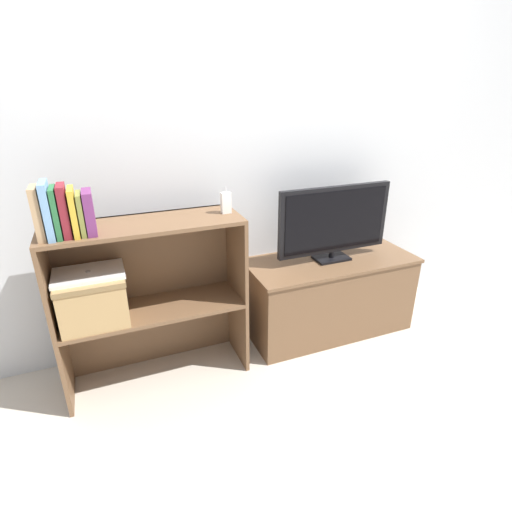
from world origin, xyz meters
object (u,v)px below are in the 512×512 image
object	(u,v)px
book_forest	(56,213)
book_olive	(81,214)
book_tan	(38,213)
book_maroon	(64,211)
laptop	(88,273)
book_plum	(89,212)
storage_basket_left	(92,296)
tv	(334,221)
tv_stand	(328,294)
book_mustard	(74,212)
book_skyblue	(48,211)
baby_monitor	(226,203)

from	to	relation	value
book_forest	book_olive	bearing A→B (deg)	0.00
book_tan	book_maroon	bearing A→B (deg)	0.00
book_tan	laptop	bearing A→B (deg)	19.35
book_plum	book_tan	bearing A→B (deg)	180.00
book_forest	laptop	size ratio (longest dim) A/B	0.67
storage_basket_left	laptop	xyz separation A→B (m)	(0.00, 0.00, 0.12)
tv	laptop	world-z (taller)	tv
book_tan	tv_stand	bearing A→B (deg)	4.52
book_mustard	book_skyblue	bearing A→B (deg)	180.00
laptop	storage_basket_left	bearing A→B (deg)	-90.00
book_tan	book_olive	xyz separation A→B (m)	(0.17, 0.00, -0.02)
book_tan	tv	bearing A→B (deg)	4.46
tv_stand	book_tan	bearing A→B (deg)	-175.48
book_maroon	book_mustard	bearing A→B (deg)	-0.00
storage_basket_left	laptop	size ratio (longest dim) A/B	0.97
book_tan	laptop	world-z (taller)	book_tan
book_tan	book_maroon	size ratio (longest dim) A/B	1.01
book_mustard	laptop	size ratio (longest dim) A/B	0.65
book_mustard	book_olive	distance (m)	0.03
book_tan	book_forest	xyz separation A→B (m)	(0.07, -0.00, -0.00)
tv_stand	book_forest	xyz separation A→B (m)	(-1.50, -0.12, 0.77)
tv_stand	laptop	distance (m)	1.49
book_skyblue	laptop	bearing A→B (deg)	25.32
book_plum	book_maroon	bearing A→B (deg)	180.00
book_tan	book_maroon	distance (m)	0.10
book_forest	laptop	xyz separation A→B (m)	(0.08, 0.05, -0.33)
tv	book_olive	xyz separation A→B (m)	(-1.40, -0.12, 0.24)
book_skyblue	book_mustard	world-z (taller)	book_skyblue
tv_stand	book_mustard	world-z (taller)	book_mustard
book_mustard	tv_stand	bearing A→B (deg)	4.95
tv	book_mustard	size ratio (longest dim) A/B	3.51
tv	book_olive	distance (m)	1.43
book_plum	laptop	world-z (taller)	book_plum
tv_stand	book_plum	distance (m)	1.56
tv_stand	laptop	xyz separation A→B (m)	(-1.42, -0.07, 0.44)
book_mustard	baby_monitor	size ratio (longest dim) A/B	1.53
book_tan	baby_monitor	bearing A→B (deg)	4.48
tv_stand	laptop	world-z (taller)	laptop
laptop	book_skyblue	bearing A→B (deg)	-154.68
tv	book_skyblue	size ratio (longest dim) A/B	3.01
book_mustard	book_plum	xyz separation A→B (m)	(0.06, 0.00, -0.01)
book_skyblue	laptop	world-z (taller)	book_skyblue
book_forest	baby_monitor	bearing A→B (deg)	4.87
book_mustard	book_olive	size ratio (longest dim) A/B	1.13
baby_monitor	laptop	xyz separation A→B (m)	(-0.71, -0.01, -0.27)
tv_stand	book_plum	bearing A→B (deg)	-174.82
tv	book_forest	bearing A→B (deg)	-175.33
book_skyblue	book_mustard	bearing A→B (deg)	-0.00
book_mustard	storage_basket_left	bearing A→B (deg)	78.59
book_maroon	storage_basket_left	xyz separation A→B (m)	(0.05, 0.05, -0.46)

